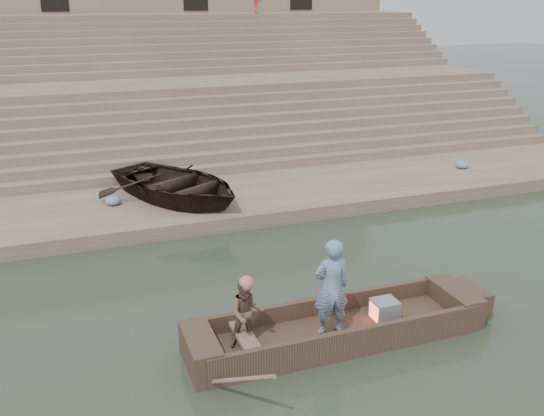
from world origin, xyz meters
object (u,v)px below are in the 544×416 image
standing_man (331,287)px  rowing_man (247,313)px  television (384,310)px  main_rowboat (337,334)px  beached_rowboat (177,184)px

standing_man → rowing_man: standing_man is taller
standing_man → television: standing_man is taller
main_rowboat → rowing_man: bearing=178.1°
main_rowboat → television: television is taller
rowing_man → beached_rowboat: rowing_man is taller
beached_rowboat → rowing_man: bearing=-122.1°
rowing_man → television: bearing=6.5°
television → main_rowboat: bearing=-180.0°
main_rowboat → rowing_man: rowing_man is taller
standing_man → rowing_man: bearing=-1.8°
rowing_man → beached_rowboat: 7.69m
main_rowboat → television: bearing=0.0°
main_rowboat → television: size_ratio=10.87×
television → beached_rowboat: (-2.36, 7.74, 0.46)m
rowing_man → beached_rowboat: bearing=95.3°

